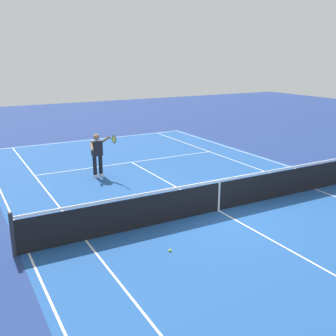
{
  "coord_description": "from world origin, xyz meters",
  "views": [
    {
      "loc": [
        -9.0,
        6.72,
        4.49
      ],
      "look_at": [
        2.06,
        0.59,
        0.9
      ],
      "focal_mm": 42.5,
      "sensor_mm": 36.0,
      "label": 1
    }
  ],
  "objects": [
    {
      "name": "tennis_ball",
      "position": [
        -1.56,
        2.54,
        0.03
      ],
      "size": [
        0.07,
        0.07,
        0.07
      ],
      "primitive_type": "sphere",
      "color": "#CCE01E",
      "rests_on": "ground_plane"
    },
    {
      "name": "tennis_player_near",
      "position": [
        5.11,
        1.95,
        0.93
      ],
      "size": [
        1.04,
        0.8,
        1.7
      ],
      "color": "black",
      "rests_on": "ground_plane"
    },
    {
      "name": "court_line_markings",
      "position": [
        0.0,
        0.0,
        0.0
      ],
      "size": [
        23.85,
        11.05,
        0.01
      ],
      "color": "white",
      "rests_on": "ground_plane"
    },
    {
      "name": "ground_plane",
      "position": [
        0.0,
        0.0,
        0.0
      ],
      "size": [
        60.0,
        60.0,
        0.0
      ],
      "primitive_type": "plane",
      "color": "navy"
    },
    {
      "name": "court_slab",
      "position": [
        0.0,
        0.0,
        0.0
      ],
      "size": [
        24.2,
        11.4,
        0.0
      ],
      "primitive_type": "cube",
      "color": "#1E4C93",
      "rests_on": "ground_plane"
    },
    {
      "name": "tennis_net",
      "position": [
        0.0,
        0.0,
        0.49
      ],
      "size": [
        0.1,
        11.7,
        1.08
      ],
      "color": "#2D2D33",
      "rests_on": "ground_plane"
    }
  ]
}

